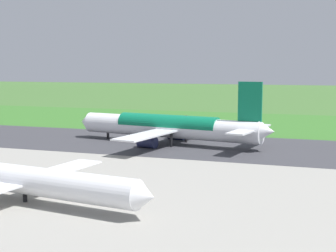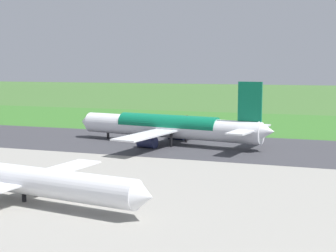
% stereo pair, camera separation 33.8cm
% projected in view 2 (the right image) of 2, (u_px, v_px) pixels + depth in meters
% --- Properties ---
extents(ground_plane, '(800.00, 800.00, 0.00)m').
position_uv_depth(ground_plane, '(215.00, 146.00, 117.75)').
color(ground_plane, '#3D662D').
extents(runway_asphalt, '(600.00, 37.19, 0.06)m').
position_uv_depth(runway_asphalt, '(215.00, 146.00, 117.75)').
color(runway_asphalt, '#38383D').
rests_on(runway_asphalt, ground).
extents(apron_concrete, '(440.00, 110.00, 0.05)m').
position_uv_depth(apron_concrete, '(104.00, 219.00, 61.85)').
color(apron_concrete, gray).
rests_on(apron_concrete, ground).
extents(grass_verge_foreground, '(600.00, 80.00, 0.04)m').
position_uv_depth(grass_verge_foreground, '(248.00, 125.00, 160.93)').
color(grass_verge_foreground, '#346B27').
rests_on(grass_verge_foreground, ground).
extents(airliner_main, '(53.98, 44.39, 15.88)m').
position_uv_depth(airliner_main, '(169.00, 127.00, 120.96)').
color(airliner_main, white).
rests_on(airliner_main, ground).
extents(airliner_parked_mid, '(41.92, 34.42, 12.24)m').
position_uv_depth(airliner_parked_mid, '(22.00, 179.00, 69.40)').
color(airliner_parked_mid, white).
rests_on(airliner_parked_mid, ground).
extents(no_stopping_sign, '(0.60, 0.10, 2.31)m').
position_uv_depth(no_stopping_sign, '(187.00, 118.00, 169.21)').
color(no_stopping_sign, slate).
rests_on(no_stopping_sign, ground).
extents(traffic_cone_orange, '(0.40, 0.40, 0.55)m').
position_uv_depth(traffic_cone_orange, '(178.00, 121.00, 170.42)').
color(traffic_cone_orange, orange).
rests_on(traffic_cone_orange, ground).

